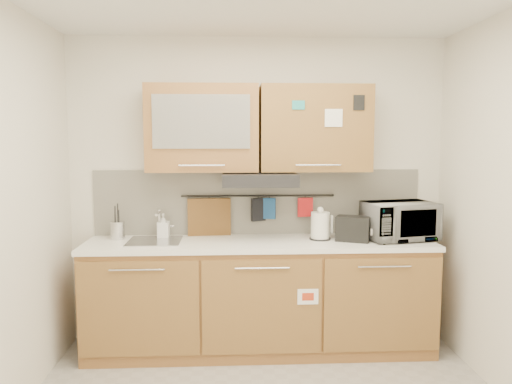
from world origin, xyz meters
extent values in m
plane|color=silver|center=(0.00, 1.50, 1.30)|extent=(3.20, 0.00, 3.20)
cube|color=olive|center=(0.00, 1.20, 0.44)|extent=(2.80, 0.60, 0.88)
cube|color=black|center=(0.00, 1.20, 0.05)|extent=(2.80, 0.54, 0.10)
cube|color=olive|center=(-0.93, 0.89, 0.47)|extent=(0.91, 0.02, 0.74)
cylinder|color=silver|center=(-0.93, 0.86, 0.78)|extent=(0.41, 0.01, 0.01)
cube|color=olive|center=(0.00, 0.89, 0.47)|extent=(0.91, 0.02, 0.74)
cylinder|color=silver|center=(0.00, 0.86, 0.78)|extent=(0.41, 0.01, 0.01)
cube|color=olive|center=(0.93, 0.89, 0.47)|extent=(0.91, 0.02, 0.74)
cylinder|color=silver|center=(0.93, 0.86, 0.78)|extent=(0.41, 0.01, 0.01)
cube|color=white|center=(0.00, 1.19, 0.90)|extent=(2.82, 0.62, 0.04)
cube|color=silver|center=(0.00, 1.49, 1.20)|extent=(2.80, 0.02, 0.56)
cube|color=olive|center=(-0.46, 1.32, 1.83)|extent=(0.90, 0.35, 0.70)
cube|color=silver|center=(-0.46, 1.14, 1.88)|extent=(0.76, 0.02, 0.42)
cube|color=olive|center=(0.46, 1.32, 1.83)|extent=(0.90, 0.35, 0.70)
cube|color=white|center=(0.58, 1.14, 1.91)|extent=(0.14, 0.00, 0.14)
cube|color=black|center=(0.00, 1.25, 1.42)|extent=(0.60, 0.46, 0.10)
cube|color=silver|center=(-0.85, 1.20, 0.92)|extent=(0.42, 0.40, 0.03)
cylinder|color=silver|center=(-0.83, 1.36, 1.04)|extent=(0.03, 0.03, 0.24)
cylinder|color=silver|center=(-0.83, 1.28, 1.14)|extent=(0.02, 0.18, 0.02)
cylinder|color=black|center=(0.00, 1.45, 1.26)|extent=(1.30, 0.02, 0.02)
cylinder|color=silver|center=(-1.17, 1.32, 0.99)|extent=(0.14, 0.14, 0.15)
cylinder|color=black|center=(-1.19, 1.33, 1.06)|extent=(0.01, 0.01, 0.28)
cylinder|color=black|center=(-1.15, 1.31, 1.04)|extent=(0.01, 0.01, 0.25)
cylinder|color=black|center=(-1.17, 1.34, 1.07)|extent=(0.01, 0.01, 0.30)
cylinder|color=black|center=(-1.18, 1.30, 1.03)|extent=(0.01, 0.01, 0.22)
cylinder|color=white|center=(0.50, 1.23, 1.03)|extent=(0.18, 0.18, 0.23)
sphere|color=white|center=(0.50, 1.23, 1.17)|extent=(0.05, 0.05, 0.05)
cube|color=white|center=(0.60, 1.25, 1.04)|extent=(0.03, 0.03, 0.14)
cylinder|color=black|center=(0.50, 1.23, 0.93)|extent=(0.17, 0.17, 0.01)
cube|color=black|center=(0.76, 1.15, 1.02)|extent=(0.31, 0.25, 0.20)
cube|color=black|center=(0.71, 1.17, 1.11)|extent=(0.11, 0.14, 0.01)
cube|color=black|center=(0.80, 1.13, 1.11)|extent=(0.11, 0.14, 0.01)
imported|color=#999999|center=(1.15, 1.20, 1.07)|extent=(0.62, 0.49, 0.31)
imported|color=#999999|center=(-0.80, 1.35, 1.02)|extent=(0.10, 0.10, 0.21)
cube|color=brown|center=(-0.42, 1.44, 1.01)|extent=(0.37, 0.05, 0.45)
cube|color=navy|center=(0.10, 1.44, 1.15)|extent=(0.11, 0.05, 0.18)
cube|color=black|center=(0.00, 1.44, 1.14)|extent=(0.13, 0.08, 0.20)
cube|color=red|center=(0.41, 1.44, 1.16)|extent=(0.13, 0.04, 0.16)
camera|label=1|loc=(-0.23, -2.79, 1.76)|focal=35.00mm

